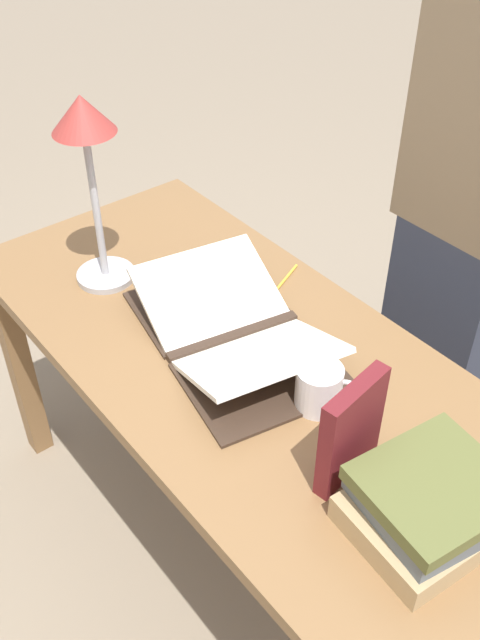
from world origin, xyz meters
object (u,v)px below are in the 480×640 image
Objects in this scene: book_stack_tall at (431,504)px; open_book at (234,330)px; reading_lamp at (87,148)px; person_reader at (471,214)px; coffee_mug at (320,387)px; pencil at (283,282)px; book_standing_upright at (351,432)px.

open_book is at bearing -3.85° from book_stack_tall.
open_book is at bearing -165.23° from reading_lamp.
person_reader is at bearing -56.14° from book_stack_tall.
reading_lamp is at bearing -121.30° from person_reader.
reading_lamp reaches higher than coffee_mug.
book_stack_tall reaches higher than open_book.
pencil is at bearing -112.25° from person_reader.
book_standing_upright is at bearing -177.41° from reading_lamp.
coffee_mug is 0.42m from pencil.
book_stack_tall is at bearing 170.95° from coffee_mug.
open_book is at bearing 2.64° from coffee_mug.
open_book is 0.25m from pencil.
reading_lamp is 0.56m from pencil.
book_standing_upright is 0.18m from coffee_mug.
book_standing_upright reaches higher than open_book.
pencil is 0.09× the size of person_reader.
person_reader reaches higher than book_stack_tall.
book_standing_upright is 0.60m from pencil.
reading_lamp is (0.98, 0.06, 0.29)m from book_stack_tall.
book_stack_tall is 1.28× the size of book_standing_upright.
book_stack_tall reaches higher than coffee_mug.
open_book is 5.51× the size of coffee_mug.
book_standing_upright is 2.03× the size of coffee_mug.
reading_lamp is (0.39, 0.10, 0.32)m from open_book.
coffee_mug is (-0.26, -0.01, 0.02)m from open_book.
book_standing_upright is 1.45× the size of pencil.
reading_lamp is at bearing 9.97° from coffee_mug.
book_stack_tall is 0.33m from coffee_mug.
person_reader reaches higher than open_book.
pencil is at bearing -38.71° from book_standing_upright.
person_reader is (0.32, -0.76, 0.00)m from book_standing_upright.
open_book is 0.59m from book_stack_tall.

